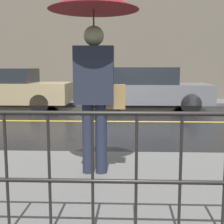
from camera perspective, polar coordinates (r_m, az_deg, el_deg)
ground_plane at (r=8.41m, az=0.53°, el=-1.74°), size 80.00×80.00×0.00m
sidewalk_near at (r=3.74m, az=-1.73°, el=-13.62°), size 28.00×2.73×0.11m
sidewalk_far at (r=12.66m, az=1.11°, el=1.84°), size 28.00×1.69×0.11m
lane_marking at (r=8.41m, az=0.53°, el=-1.72°), size 25.20×0.12×0.01m
building_storefront at (r=13.64m, az=1.23°, el=13.73°), size 28.00×0.30×5.55m
railing_foreground at (r=2.46m, az=-3.60°, el=-8.47°), size 12.00×0.04×1.00m
pedestrian at (r=3.87m, az=-3.28°, el=14.47°), size 1.09×1.09×2.25m
car_tan at (r=11.27m, az=-19.01°, el=4.02°), size 4.36×1.71×1.41m
car_grey at (r=10.54m, az=6.45°, el=4.24°), size 4.04×1.77×1.45m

